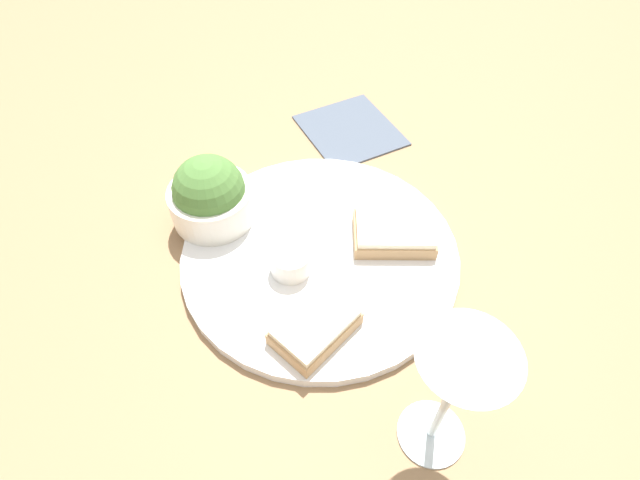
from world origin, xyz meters
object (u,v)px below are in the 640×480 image
object	(u,v)px
sauce_ramekin	(293,262)
cheese_toast_near	(394,232)
wine_glass	(457,381)
cheese_toast_far	(315,327)
salad_bowl	(210,196)
napkin	(350,129)

from	to	relation	value
sauce_ramekin	cheese_toast_near	size ratio (longest dim) A/B	0.40
sauce_ramekin	wine_glass	distance (m)	0.25
sauce_ramekin	cheese_toast_near	world-z (taller)	sauce_ramekin
cheese_toast_far	salad_bowl	bearing A→B (deg)	87.98
sauce_ramekin	wine_glass	size ratio (longest dim) A/B	0.29
cheese_toast_near	cheese_toast_far	bearing A→B (deg)	-165.42
salad_bowl	napkin	world-z (taller)	salad_bowl
napkin	cheese_toast_near	bearing A→B (deg)	-118.73
salad_bowl	napkin	bearing A→B (deg)	6.98
sauce_ramekin	napkin	world-z (taller)	sauce_ramekin
salad_bowl	cheese_toast_near	xyz separation A→B (m)	(0.15, -0.17, -0.02)
cheese_toast_far	cheese_toast_near	bearing A→B (deg)	14.58
sauce_ramekin	napkin	size ratio (longest dim) A/B	0.28
cheese_toast_far	napkin	distance (m)	0.37
sauce_ramekin	cheese_toast_far	distance (m)	0.09
sauce_ramekin	wine_glass	world-z (taller)	wine_glass
cheese_toast_near	napkin	size ratio (longest dim) A/B	0.70
salad_bowl	wine_glass	xyz separation A→B (m)	(0.01, -0.36, 0.07)
cheese_toast_far	napkin	size ratio (longest dim) A/B	0.57
sauce_ramekin	cheese_toast_near	distance (m)	0.13
salad_bowl	wine_glass	world-z (taller)	wine_glass
cheese_toast_near	wine_glass	world-z (taller)	wine_glass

